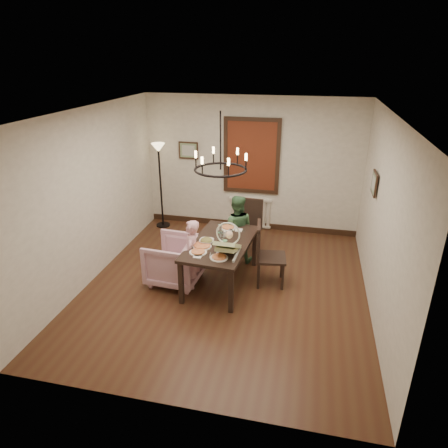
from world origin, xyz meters
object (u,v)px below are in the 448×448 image
at_px(baby_bouncer, 227,244).
at_px(armchair, 175,260).
at_px(elderly_woman, 192,260).
at_px(drinking_glass, 222,236).
at_px(dining_table, 221,247).
at_px(chair_far, 248,227).
at_px(chair_right, 271,254).
at_px(floor_lamp, 161,187).
at_px(seated_man, 236,234).

bearing_deg(baby_bouncer, armchair, 165.30).
height_order(armchair, elderly_woman, elderly_woman).
xyz_separation_m(elderly_woman, drinking_glass, (0.43, 0.28, 0.34)).
xyz_separation_m(armchair, baby_bouncer, (0.95, -0.28, 0.54)).
relative_size(dining_table, chair_far, 1.62).
height_order(armchair, baby_bouncer, baby_bouncer).
relative_size(chair_right, baby_bouncer, 2.03).
xyz_separation_m(elderly_woman, floor_lamp, (-1.36, 2.25, 0.42)).
bearing_deg(seated_man, armchair, 41.52).
height_order(chair_right, armchair, chair_right).
height_order(dining_table, chair_far, chair_far).
relative_size(seated_man, drinking_glass, 8.29).
bearing_deg(dining_table, chair_far, 82.85).
height_order(armchair, floor_lamp, floor_lamp).
height_order(armchair, seated_man, seated_man).
xyz_separation_m(seated_man, floor_lamp, (-1.89, 1.22, 0.38)).
bearing_deg(seated_man, drinking_glass, 76.36).
bearing_deg(dining_table, chair_right, 16.40).
relative_size(dining_table, elderly_woman, 1.74).
bearing_deg(elderly_woman, chair_right, 99.33).
height_order(chair_right, seated_man, chair_right).
height_order(baby_bouncer, floor_lamp, floor_lamp).
xyz_separation_m(armchair, floor_lamp, (-1.04, 2.16, 0.52)).
bearing_deg(elderly_woman, seated_man, 145.51).
bearing_deg(elderly_woman, baby_bouncer, 65.91).
relative_size(armchair, drinking_glass, 6.71).
relative_size(seated_man, floor_lamp, 0.58).
relative_size(chair_far, chair_right, 0.96).
xyz_separation_m(chair_far, drinking_glass, (-0.25, -1.12, 0.30)).
xyz_separation_m(seated_man, drinking_glass, (-0.10, -0.76, 0.29)).
relative_size(dining_table, armchair, 1.98).
distance_m(armchair, floor_lamp, 2.45).
bearing_deg(baby_bouncer, dining_table, 117.70).
height_order(elderly_woman, floor_lamp, floor_lamp).
distance_m(seated_man, drinking_glass, 0.82).
distance_m(elderly_woman, seated_man, 1.17).
distance_m(dining_table, drinking_glass, 0.17).
distance_m(elderly_woman, baby_bouncer, 0.79).
xyz_separation_m(dining_table, elderly_woman, (-0.44, -0.21, -0.19)).
relative_size(elderly_woman, seated_man, 0.92).
xyz_separation_m(baby_bouncer, floor_lamp, (-1.99, 2.44, -0.03)).
bearing_deg(baby_bouncer, drinking_glass, 114.49).
xyz_separation_m(chair_right, armchair, (-1.56, -0.28, -0.15)).
bearing_deg(chair_far, elderly_woman, -111.99).
relative_size(drinking_glass, floor_lamp, 0.07).
bearing_deg(seated_man, chair_far, -119.54).
relative_size(chair_far, drinking_glass, 8.20).
xyz_separation_m(seated_man, baby_bouncer, (0.10, -1.23, 0.40)).
bearing_deg(drinking_glass, floor_lamp, 132.22).
xyz_separation_m(chair_right, drinking_glass, (-0.81, -0.09, 0.28)).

